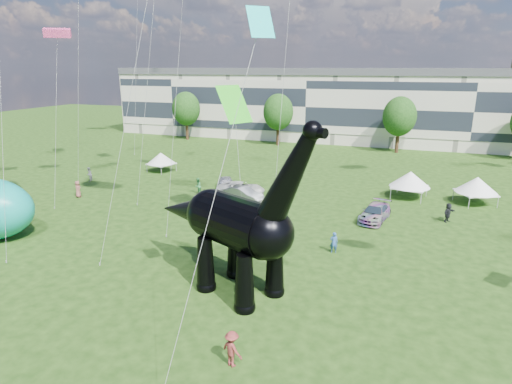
% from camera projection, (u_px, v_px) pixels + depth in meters
% --- Properties ---
extents(ground, '(220.00, 220.00, 0.00)m').
position_uv_depth(ground, '(203.00, 316.00, 23.77)').
color(ground, '#16330C').
rests_on(ground, ground).
extents(terrace_row, '(78.00, 11.00, 12.00)m').
position_uv_depth(terrace_row, '(313.00, 107.00, 80.62)').
color(terrace_row, beige).
rests_on(terrace_row, ground).
extents(tree_far_left, '(5.20, 5.20, 9.44)m').
position_uv_depth(tree_far_left, '(186.00, 106.00, 79.62)').
color(tree_far_left, '#382314').
rests_on(tree_far_left, ground).
extents(tree_mid_left, '(5.20, 5.20, 9.44)m').
position_uv_depth(tree_mid_left, '(278.00, 109.00, 73.73)').
color(tree_mid_left, '#382314').
rests_on(tree_mid_left, ground).
extents(tree_mid_right, '(5.20, 5.20, 9.44)m').
position_uv_depth(tree_mid_right, '(400.00, 113.00, 67.19)').
color(tree_mid_right, '#382314').
rests_on(tree_mid_right, ground).
extents(dinosaur_sculpture, '(13.40, 7.59, 11.34)m').
position_uv_depth(dinosaur_sculpture, '(232.00, 224.00, 25.57)').
color(dinosaur_sculpture, black).
rests_on(dinosaur_sculpture, ground).
extents(car_silver, '(3.50, 4.77, 1.51)m').
position_uv_depth(car_silver, '(226.00, 184.00, 47.62)').
color(car_silver, silver).
rests_on(car_silver, ground).
extents(car_grey, '(4.62, 2.75, 1.44)m').
position_uv_depth(car_grey, '(244.00, 194.00, 43.96)').
color(car_grey, slate).
rests_on(car_grey, ground).
extents(car_white, '(5.51, 3.50, 1.42)m').
position_uv_depth(car_white, '(241.00, 188.00, 46.05)').
color(car_white, silver).
rests_on(car_white, ground).
extents(car_dark, '(2.87, 5.24, 1.44)m').
position_uv_depth(car_dark, '(375.00, 213.00, 38.37)').
color(car_dark, '#595960').
rests_on(car_dark, ground).
extents(gazebo_near, '(4.82, 4.82, 2.87)m').
position_uv_depth(gazebo_near, '(410.00, 179.00, 44.60)').
color(gazebo_near, white).
rests_on(gazebo_near, ground).
extents(gazebo_far, '(5.30, 5.30, 2.79)m').
position_uv_depth(gazebo_far, '(477.00, 185.00, 42.66)').
color(gazebo_far, white).
rests_on(gazebo_far, ground).
extents(gazebo_left, '(4.45, 4.45, 2.54)m').
position_uv_depth(gazebo_left, '(161.00, 158.00, 55.99)').
color(gazebo_left, silver).
rests_on(gazebo_left, ground).
extents(visitors, '(52.39, 37.28, 1.87)m').
position_uv_depth(visitors, '(256.00, 203.00, 40.45)').
color(visitors, slate).
rests_on(visitors, ground).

